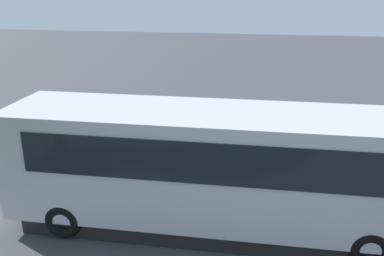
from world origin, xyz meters
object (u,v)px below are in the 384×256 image
object	(u,v)px
spectator_far_left	(285,153)
spectator_left	(256,154)
stunt_motorcycle	(122,108)
tour_bus	(213,171)
traffic_cone	(169,119)
spectator_right	(195,154)
spectator_centre	(224,151)
parked_motorcycle_silver	(246,180)

from	to	relation	value
spectator_far_left	spectator_left	distance (m)	0.93
spectator_left	stunt_motorcycle	xyz separation A→B (m)	(6.07, -4.52, -0.10)
tour_bus	traffic_cone	distance (m)	8.69
spectator_right	traffic_cone	size ratio (longest dim) A/B	2.71
tour_bus	spectator_centre	bearing A→B (deg)	-89.88
spectator_far_left	spectator_centre	world-z (taller)	spectator_far_left
tour_bus	spectator_centre	world-z (taller)	tour_bus
spectator_left	stunt_motorcycle	bearing A→B (deg)	-36.66
stunt_motorcycle	tour_bus	bearing A→B (deg)	124.74
tour_bus	spectator_centre	size ratio (longest dim) A/B	6.36
spectator_left	stunt_motorcycle	size ratio (longest dim) A/B	0.88
spectator_left	parked_motorcycle_silver	distance (m)	1.00
tour_bus	spectator_far_left	distance (m)	3.55
tour_bus	parked_motorcycle_silver	size ratio (longest dim) A/B	5.20
tour_bus	spectator_left	size ratio (longest dim) A/B	5.98
spectator_left	traffic_cone	world-z (taller)	spectator_left
tour_bus	stunt_motorcycle	distance (m)	8.80
tour_bus	parked_motorcycle_silver	bearing A→B (deg)	-112.22
spectator_left	spectator_centre	world-z (taller)	spectator_left
traffic_cone	spectator_far_left	bearing A→B (deg)	134.38
spectator_centre	spectator_right	size ratio (longest dim) A/B	0.98
spectator_far_left	spectator_left	world-z (taller)	spectator_far_left
spectator_left	traffic_cone	xyz separation A→B (m)	(4.11, -5.33, -0.76)
parked_motorcycle_silver	traffic_cone	xyz separation A→B (m)	(3.84, -6.08, -0.18)
spectator_far_left	stunt_motorcycle	size ratio (longest dim) A/B	0.90
parked_motorcycle_silver	traffic_cone	size ratio (longest dim) A/B	3.26
spectator_centre	parked_motorcycle_silver	world-z (taller)	spectator_centre
tour_bus	stunt_motorcycle	xyz separation A→B (m)	(5.00, -7.21, -0.68)
stunt_motorcycle	parked_motorcycle_silver	bearing A→B (deg)	137.69
spectator_far_left	stunt_motorcycle	world-z (taller)	spectator_far_left
parked_motorcycle_silver	spectator_right	bearing A→B (deg)	-17.63
spectator_far_left	traffic_cone	world-z (taller)	spectator_far_left
spectator_left	traffic_cone	distance (m)	6.77
parked_motorcycle_silver	traffic_cone	world-z (taller)	parked_motorcycle_silver
spectator_left	spectator_right	size ratio (longest dim) A/B	1.04
traffic_cone	stunt_motorcycle	bearing A→B (deg)	22.53
spectator_far_left	traffic_cone	xyz separation A→B (m)	(5.02, -5.13, -0.78)
spectator_centre	stunt_motorcycle	distance (m)	6.57
spectator_left	parked_motorcycle_silver	size ratio (longest dim) A/B	0.87
spectator_far_left	spectator_right	size ratio (longest dim) A/B	1.06
spectator_far_left	parked_motorcycle_silver	bearing A→B (deg)	39.05
stunt_motorcycle	traffic_cone	distance (m)	2.22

